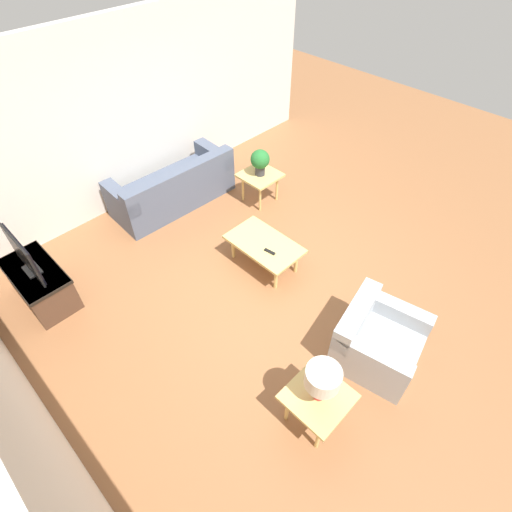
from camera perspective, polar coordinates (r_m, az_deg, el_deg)
ground_plane at (r=5.41m, az=3.30°, el=-3.80°), size 14.00×14.00×0.00m
wall_back at (r=3.57m, az=-32.36°, el=-15.66°), size 7.20×0.12×2.70m
wall_right at (r=6.58m, az=-17.43°, el=18.83°), size 0.12×7.20×2.70m
sofa at (r=6.63m, az=-11.63°, el=9.46°), size 0.89×1.99×0.77m
armchair at (r=4.72m, az=16.72°, el=-11.47°), size 0.99×1.02×0.70m
coffee_table at (r=5.39m, az=1.18°, el=1.52°), size 1.02×0.61×0.40m
side_table_plant at (r=6.49m, az=0.57°, el=11.09°), size 0.58×0.58×0.50m
side_table_lamp at (r=4.08m, az=8.79°, el=-19.56°), size 0.58×0.58×0.50m
tv_stand_chest at (r=5.72m, az=-28.44°, el=-3.44°), size 1.00×0.53×0.51m
television at (r=5.40m, az=-30.31°, el=0.10°), size 0.76×0.16×0.55m
potted_plant at (r=6.32m, az=0.59°, el=13.48°), size 0.30×0.30×0.42m
table_lamp at (r=3.73m, az=9.49°, el=-16.95°), size 0.33×0.33×0.46m
remote_control at (r=5.23m, az=1.97°, el=0.62°), size 0.16×0.06×0.02m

